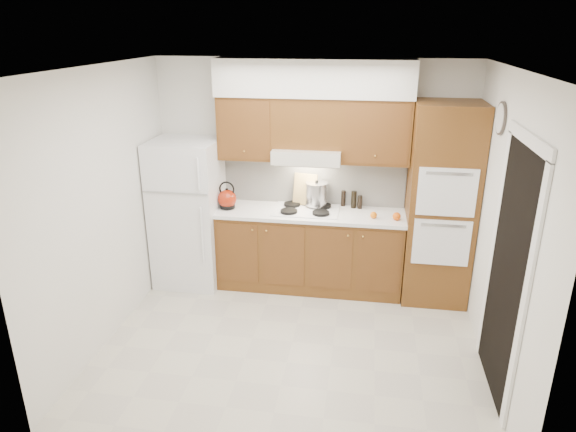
# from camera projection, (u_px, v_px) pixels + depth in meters

# --- Properties ---
(floor) EXTENTS (3.60, 3.60, 0.00)m
(floor) POSITION_uv_depth(u_px,v_px,m) (292.00, 342.00, 5.05)
(floor) COLOR #B9B2A2
(floor) RESTS_ON ground
(ceiling) EXTENTS (3.60, 3.60, 0.00)m
(ceiling) POSITION_uv_depth(u_px,v_px,m) (293.00, 68.00, 4.14)
(ceiling) COLOR white
(ceiling) RESTS_ON wall_back
(wall_back) EXTENTS (3.60, 0.02, 2.60)m
(wall_back) POSITION_uv_depth(u_px,v_px,m) (312.00, 173.00, 5.98)
(wall_back) COLOR white
(wall_back) RESTS_ON floor
(wall_left) EXTENTS (0.02, 3.00, 2.60)m
(wall_left) POSITION_uv_depth(u_px,v_px,m) (105.00, 208.00, 4.86)
(wall_left) COLOR white
(wall_left) RESTS_ON floor
(wall_right) EXTENTS (0.02, 3.00, 2.60)m
(wall_right) POSITION_uv_depth(u_px,v_px,m) (503.00, 230.00, 4.33)
(wall_right) COLOR white
(wall_right) RESTS_ON floor
(fridge) EXTENTS (0.75, 0.72, 1.72)m
(fridge) POSITION_uv_depth(u_px,v_px,m) (189.00, 213.00, 6.01)
(fridge) COLOR white
(fridge) RESTS_ON floor
(base_cabinets) EXTENTS (2.11, 0.60, 0.90)m
(base_cabinets) POSITION_uv_depth(u_px,v_px,m) (310.00, 251.00, 6.00)
(base_cabinets) COLOR brown
(base_cabinets) RESTS_ON floor
(countertop) EXTENTS (2.13, 0.62, 0.04)m
(countertop) POSITION_uv_depth(u_px,v_px,m) (310.00, 213.00, 5.82)
(countertop) COLOR white
(countertop) RESTS_ON base_cabinets
(backsplash) EXTENTS (2.11, 0.03, 0.56)m
(backsplash) POSITION_uv_depth(u_px,v_px,m) (314.00, 181.00, 5.99)
(backsplash) COLOR white
(backsplash) RESTS_ON countertop
(oven_cabinet) EXTENTS (0.70, 0.65, 2.20)m
(oven_cabinet) POSITION_uv_depth(u_px,v_px,m) (440.00, 205.00, 5.54)
(oven_cabinet) COLOR brown
(oven_cabinet) RESTS_ON floor
(upper_cab_left) EXTENTS (0.63, 0.33, 0.70)m
(upper_cab_left) POSITION_uv_depth(u_px,v_px,m) (247.00, 127.00, 5.74)
(upper_cab_left) COLOR brown
(upper_cab_left) RESTS_ON wall_back
(upper_cab_right) EXTENTS (0.73, 0.33, 0.70)m
(upper_cab_right) POSITION_uv_depth(u_px,v_px,m) (377.00, 131.00, 5.53)
(upper_cab_right) COLOR brown
(upper_cab_right) RESTS_ON wall_back
(range_hood) EXTENTS (0.75, 0.45, 0.15)m
(range_hood) POSITION_uv_depth(u_px,v_px,m) (308.00, 155.00, 5.68)
(range_hood) COLOR silver
(range_hood) RESTS_ON wall_back
(upper_cab_over_hood) EXTENTS (0.75, 0.33, 0.55)m
(upper_cab_over_hood) POSITION_uv_depth(u_px,v_px,m) (309.00, 122.00, 5.61)
(upper_cab_over_hood) COLOR brown
(upper_cab_over_hood) RESTS_ON range_hood
(soffit) EXTENTS (2.13, 0.36, 0.40)m
(soffit) POSITION_uv_depth(u_px,v_px,m) (314.00, 78.00, 5.43)
(soffit) COLOR silver
(soffit) RESTS_ON wall_back
(cooktop) EXTENTS (0.74, 0.50, 0.01)m
(cooktop) POSITION_uv_depth(u_px,v_px,m) (306.00, 210.00, 5.84)
(cooktop) COLOR white
(cooktop) RESTS_ON countertop
(doorway) EXTENTS (0.02, 0.90, 2.10)m
(doorway) POSITION_uv_depth(u_px,v_px,m) (507.00, 275.00, 4.10)
(doorway) COLOR black
(doorway) RESTS_ON floor
(wall_clock) EXTENTS (0.02, 0.30, 0.30)m
(wall_clock) POSITION_uv_depth(u_px,v_px,m) (501.00, 118.00, 4.54)
(wall_clock) COLOR #3F3833
(wall_clock) RESTS_ON wall_right
(kettle) EXTENTS (0.29, 0.29, 0.21)m
(kettle) POSITION_uv_depth(u_px,v_px,m) (227.00, 199.00, 5.87)
(kettle) COLOR maroon
(kettle) RESTS_ON countertop
(cutting_board) EXTENTS (0.29, 0.15, 0.36)m
(cutting_board) POSITION_uv_depth(u_px,v_px,m) (305.00, 189.00, 5.94)
(cutting_board) COLOR tan
(cutting_board) RESTS_ON countertop
(stock_pot) EXTENTS (0.31, 0.31, 0.26)m
(stock_pot) POSITION_uv_depth(u_px,v_px,m) (316.00, 194.00, 5.90)
(stock_pot) COLOR #BAB9BE
(stock_pot) RESTS_ON cooktop
(condiment_a) EXTENTS (0.07, 0.07, 0.18)m
(condiment_a) POSITION_uv_depth(u_px,v_px,m) (343.00, 198.00, 5.97)
(condiment_a) COLOR black
(condiment_a) RESTS_ON countertop
(condiment_b) EXTENTS (0.06, 0.06, 0.20)m
(condiment_b) POSITION_uv_depth(u_px,v_px,m) (354.00, 200.00, 5.90)
(condiment_b) COLOR black
(condiment_b) RESTS_ON countertop
(condiment_c) EXTENTS (0.06, 0.06, 0.15)m
(condiment_c) POSITION_uv_depth(u_px,v_px,m) (360.00, 202.00, 5.89)
(condiment_c) COLOR black
(condiment_c) RESTS_ON countertop
(orange_near) EXTENTS (0.10, 0.10, 0.09)m
(orange_near) POSITION_uv_depth(u_px,v_px,m) (397.00, 216.00, 5.54)
(orange_near) COLOR orange
(orange_near) RESTS_ON countertop
(orange_far) EXTENTS (0.08, 0.08, 0.07)m
(orange_far) POSITION_uv_depth(u_px,v_px,m) (374.00, 215.00, 5.60)
(orange_far) COLOR orange
(orange_far) RESTS_ON countertop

